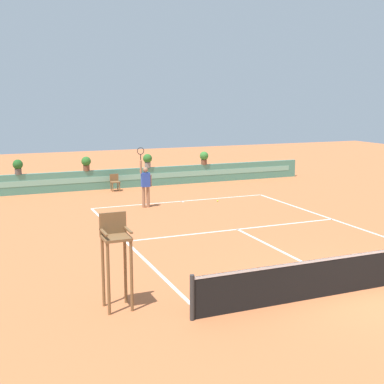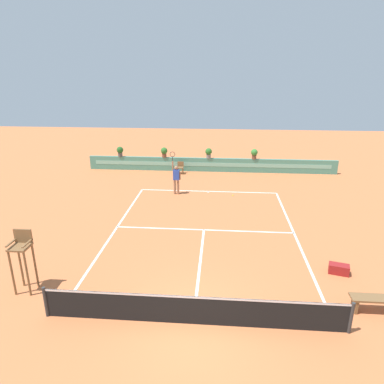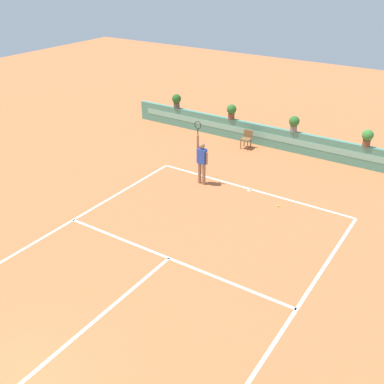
% 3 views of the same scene
% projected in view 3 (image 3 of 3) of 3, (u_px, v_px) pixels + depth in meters
% --- Properties ---
extents(ground_plane, '(60.00, 60.00, 0.00)m').
position_uv_depth(ground_plane, '(161.00, 265.00, 13.66)').
color(ground_plane, '#C66B3D').
extents(court_lines, '(8.32, 11.94, 0.01)m').
position_uv_depth(court_lines, '(175.00, 253.00, 14.19)').
color(court_lines, white).
rests_on(court_lines, ground).
extents(back_wall_barrier, '(18.00, 0.21, 1.00)m').
position_uv_depth(back_wall_barrier, '(295.00, 142.00, 21.12)').
color(back_wall_barrier, '#4C8E7A').
rests_on(back_wall_barrier, ground).
extents(ball_kid_chair, '(0.44, 0.44, 0.85)m').
position_uv_depth(ball_kid_chair, '(247.00, 138.00, 21.63)').
color(ball_kid_chair, brown).
rests_on(ball_kid_chair, ground).
extents(tennis_player, '(0.62, 0.22, 2.58)m').
position_uv_depth(tennis_player, '(202.00, 160.00, 17.99)').
color(tennis_player, '#9E7051').
rests_on(tennis_player, ground).
extents(tennis_ball_near_baseline, '(0.07, 0.07, 0.07)m').
position_uv_depth(tennis_ball_near_baseline, '(278.00, 206.00, 16.77)').
color(tennis_ball_near_baseline, '#CCE033').
rests_on(tennis_ball_near_baseline, ground).
extents(potted_plant_far_left, '(0.48, 0.48, 0.72)m').
position_uv_depth(potted_plant_far_left, '(177.00, 100.00, 23.95)').
color(potted_plant_far_left, '#514C47').
rests_on(potted_plant_far_left, back_wall_barrier).
extents(potted_plant_right, '(0.48, 0.48, 0.72)m').
position_uv_depth(potted_plant_right, '(367.00, 137.00, 19.19)').
color(potted_plant_right, brown).
rests_on(potted_plant_right, back_wall_barrier).
extents(potted_plant_centre, '(0.48, 0.48, 0.72)m').
position_uv_depth(potted_plant_centre, '(294.00, 123.00, 20.78)').
color(potted_plant_centre, gray).
rests_on(potted_plant_centre, back_wall_barrier).
extents(potted_plant_left, '(0.48, 0.48, 0.72)m').
position_uv_depth(potted_plant_left, '(232.00, 111.00, 22.35)').
color(potted_plant_left, brown).
rests_on(potted_plant_left, back_wall_barrier).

